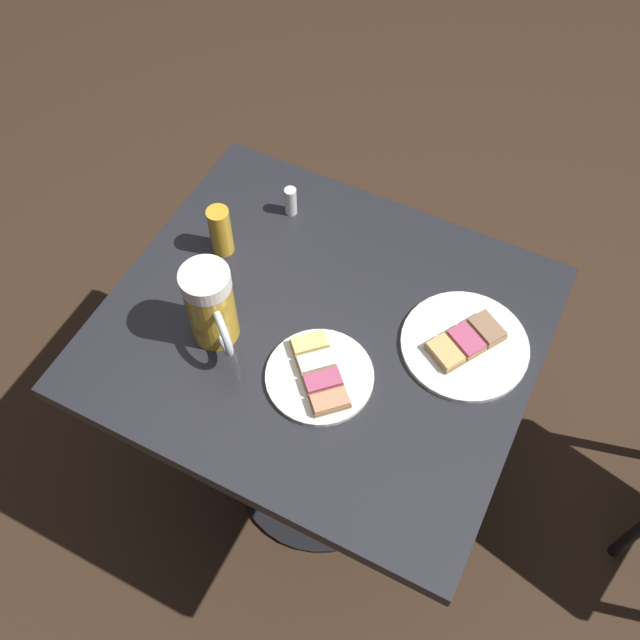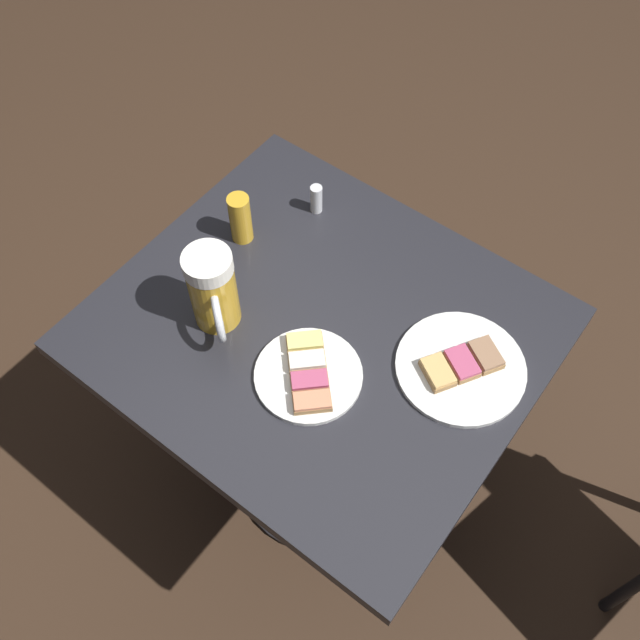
{
  "view_description": "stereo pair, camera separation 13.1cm",
  "coord_description": "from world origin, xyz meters",
  "px_view_note": "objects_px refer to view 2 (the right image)",
  "views": [
    {
      "loc": [
        -0.64,
        -0.32,
        1.85
      ],
      "look_at": [
        0.0,
        0.0,
        0.75
      ],
      "focal_mm": 40.14,
      "sensor_mm": 36.0,
      "label": 1
    },
    {
      "loc": [
        -0.57,
        -0.44,
        1.85
      ],
      "look_at": [
        0.0,
        0.0,
        0.75
      ],
      "focal_mm": 40.14,
      "sensor_mm": 36.0,
      "label": 2
    }
  ],
  "objects_px": {
    "plate_far": "(461,367)",
    "beer_mug": "(213,291)",
    "salt_shaker": "(316,199)",
    "beer_glass_small": "(240,218)",
    "plate_near": "(308,374)"
  },
  "relations": [
    {
      "from": "plate_far",
      "to": "beer_mug",
      "type": "distance_m",
      "value": 0.46
    },
    {
      "from": "plate_near",
      "to": "salt_shaker",
      "type": "xyz_separation_m",
      "value": [
        0.32,
        0.23,
        0.02
      ]
    },
    {
      "from": "plate_near",
      "to": "salt_shaker",
      "type": "height_order",
      "value": "salt_shaker"
    },
    {
      "from": "salt_shaker",
      "to": "beer_mug",
      "type": "bearing_deg",
      "value": -176.73
    },
    {
      "from": "beer_mug",
      "to": "beer_glass_small",
      "type": "bearing_deg",
      "value": 27.7
    },
    {
      "from": "plate_far",
      "to": "beer_glass_small",
      "type": "relative_size",
      "value": 2.12
    },
    {
      "from": "plate_near",
      "to": "beer_mug",
      "type": "distance_m",
      "value": 0.22
    },
    {
      "from": "plate_near",
      "to": "plate_far",
      "type": "xyz_separation_m",
      "value": [
        0.18,
        -0.21,
        -0.0
      ]
    },
    {
      "from": "beer_mug",
      "to": "beer_glass_small",
      "type": "relative_size",
      "value": 1.59
    },
    {
      "from": "plate_far",
      "to": "beer_mug",
      "type": "xyz_separation_m",
      "value": [
        -0.18,
        0.42,
        0.08
      ]
    },
    {
      "from": "beer_mug",
      "to": "salt_shaker",
      "type": "relative_size",
      "value": 2.68
    },
    {
      "from": "plate_near",
      "to": "beer_glass_small",
      "type": "bearing_deg",
      "value": 60.1
    },
    {
      "from": "plate_near",
      "to": "beer_glass_small",
      "type": "distance_m",
      "value": 0.35
    },
    {
      "from": "plate_far",
      "to": "beer_glass_small",
      "type": "xyz_separation_m",
      "value": [
        -0.0,
        0.51,
        0.05
      ]
    },
    {
      "from": "salt_shaker",
      "to": "plate_far",
      "type": "bearing_deg",
      "value": -108.47
    }
  ]
}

